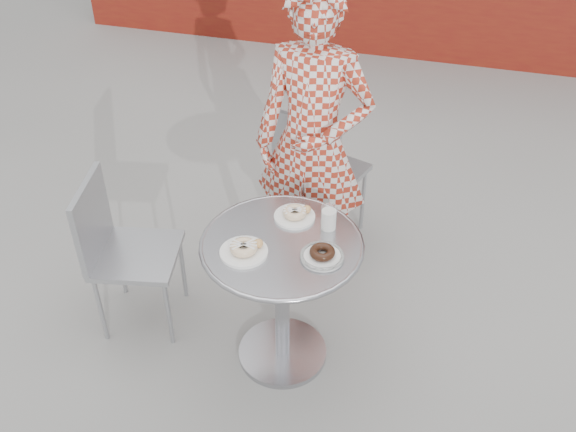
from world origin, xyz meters
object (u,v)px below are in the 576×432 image
(bistro_table, at_px, (282,273))
(chair_left, at_px, (139,280))
(plate_far, at_px, (295,214))
(plate_checker, at_px, (322,255))
(seated_person, at_px, (313,145))
(chair_far, at_px, (321,198))
(milk_cup, at_px, (329,218))
(plate_near, at_px, (245,249))

(bistro_table, height_order, chair_left, chair_left)
(plate_far, xyz_separation_m, plate_checker, (0.17, -0.22, -0.00))
(plate_far, bearing_deg, plate_checker, -52.54)
(seated_person, bearing_deg, plate_far, -81.70)
(plate_far, bearing_deg, bistro_table, -92.86)
(chair_far, xyz_separation_m, plate_checker, (0.22, -0.98, 0.44))
(bistro_table, relative_size, plate_checker, 3.88)
(seated_person, distance_m, milk_cup, 0.52)
(chair_left, bearing_deg, chair_far, -49.56)
(chair_left, distance_m, plate_near, 0.78)
(chair_far, bearing_deg, bistro_table, 111.24)
(seated_person, xyz_separation_m, milk_cup, (0.19, -0.48, -0.05))
(plate_far, bearing_deg, milk_cup, -11.87)
(chair_far, bearing_deg, seated_person, 111.74)
(seated_person, relative_size, milk_cup, 14.55)
(bistro_table, xyz_separation_m, chair_far, (-0.04, 0.93, -0.26))
(chair_left, distance_m, seated_person, 1.06)
(plate_far, bearing_deg, seated_person, 94.42)
(plate_near, height_order, plate_checker, plate_near)
(plate_far, relative_size, plate_checker, 1.00)
(plate_near, bearing_deg, chair_far, 85.45)
(bistro_table, bearing_deg, plate_far, 87.14)
(chair_left, bearing_deg, milk_cup, -95.44)
(plate_far, distance_m, plate_checker, 0.28)
(bistro_table, xyz_separation_m, milk_cup, (0.16, 0.15, 0.22))
(bistro_table, height_order, seated_person, seated_person)
(bistro_table, xyz_separation_m, plate_checker, (0.18, -0.05, 0.18))
(plate_near, bearing_deg, seated_person, 82.28)
(chair_far, xyz_separation_m, milk_cup, (0.20, -0.79, 0.48))
(chair_far, xyz_separation_m, plate_near, (-0.08, -1.03, 0.45))
(chair_far, xyz_separation_m, plate_far, (0.05, -0.75, 0.45))
(seated_person, distance_m, plate_checker, 0.71)
(bistro_table, distance_m, plate_checker, 0.26)
(seated_person, bearing_deg, milk_cup, -64.79)
(plate_far, xyz_separation_m, milk_cup, (0.15, -0.03, 0.03))
(chair_far, relative_size, plate_checker, 4.71)
(chair_left, height_order, milk_cup, milk_cup)
(seated_person, xyz_separation_m, plate_far, (0.03, -0.45, -0.08))
(seated_person, relative_size, plate_far, 8.85)
(plate_far, distance_m, milk_cup, 0.16)
(plate_far, distance_m, plate_near, 0.31)
(chair_far, height_order, plate_far, chair_far)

